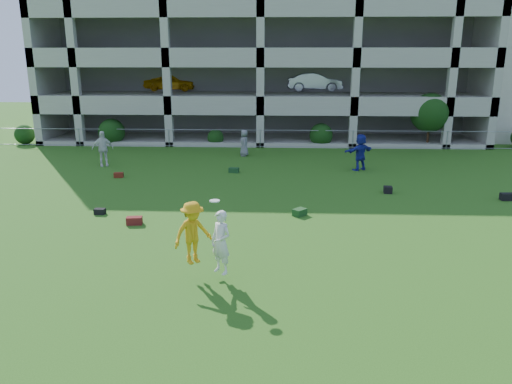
{
  "coord_description": "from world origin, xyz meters",
  "views": [
    {
      "loc": [
        1.22,
        -13.21,
        5.88
      ],
      "look_at": [
        0.47,
        3.0,
        1.4
      ],
      "focal_mm": 35.0,
      "sensor_mm": 36.0,
      "label": 1
    }
  ],
  "objects_px": {
    "bystander_d": "(360,152)",
    "crate_d": "(388,190)",
    "frisbee_contest": "(200,235)",
    "bystander_b": "(103,149)",
    "bystander_c": "(244,143)",
    "parking_garage": "(264,53)"
  },
  "relations": [
    {
      "from": "bystander_b",
      "to": "parking_garage",
      "type": "relative_size",
      "value": 0.06
    },
    {
      "from": "bystander_d",
      "to": "crate_d",
      "type": "xyz_separation_m",
      "value": [
        0.55,
        -4.53,
        -0.81
      ]
    },
    {
      "from": "frisbee_contest",
      "to": "bystander_d",
      "type": "bearing_deg",
      "value": 64.94
    },
    {
      "from": "frisbee_contest",
      "to": "parking_garage",
      "type": "height_order",
      "value": "parking_garage"
    },
    {
      "from": "bystander_b",
      "to": "crate_d",
      "type": "bearing_deg",
      "value": -42.08
    },
    {
      "from": "bystander_d",
      "to": "frisbee_contest",
      "type": "xyz_separation_m",
      "value": [
        -6.32,
        -13.52,
        0.28
      ]
    },
    {
      "from": "bystander_b",
      "to": "frisbee_contest",
      "type": "xyz_separation_m",
      "value": [
        7.5,
        -13.89,
        0.28
      ]
    },
    {
      "from": "bystander_b",
      "to": "bystander_c",
      "type": "relative_size",
      "value": 1.22
    },
    {
      "from": "bystander_c",
      "to": "parking_garage",
      "type": "height_order",
      "value": "parking_garage"
    },
    {
      "from": "bystander_c",
      "to": "bystander_d",
      "type": "relative_size",
      "value": 0.82
    },
    {
      "from": "frisbee_contest",
      "to": "bystander_b",
      "type": "bearing_deg",
      "value": 118.38
    },
    {
      "from": "crate_d",
      "to": "parking_garage",
      "type": "relative_size",
      "value": 0.01
    },
    {
      "from": "bystander_b",
      "to": "crate_d",
      "type": "distance_m",
      "value": 15.21
    },
    {
      "from": "bystander_c",
      "to": "bystander_d",
      "type": "bearing_deg",
      "value": 50.49
    },
    {
      "from": "crate_d",
      "to": "bystander_c",
      "type": "bearing_deg",
      "value": 130.57
    },
    {
      "from": "crate_d",
      "to": "frisbee_contest",
      "type": "relative_size",
      "value": 0.17
    },
    {
      "from": "bystander_d",
      "to": "parking_garage",
      "type": "bearing_deg",
      "value": -102.08
    },
    {
      "from": "frisbee_contest",
      "to": "crate_d",
      "type": "bearing_deg",
      "value": 52.61
    },
    {
      "from": "crate_d",
      "to": "frisbee_contest",
      "type": "distance_m",
      "value": 11.37
    },
    {
      "from": "bystander_d",
      "to": "crate_d",
      "type": "bearing_deg",
      "value": 64.7
    },
    {
      "from": "frisbee_contest",
      "to": "parking_garage",
      "type": "relative_size",
      "value": 0.07
    },
    {
      "from": "bystander_d",
      "to": "frisbee_contest",
      "type": "relative_size",
      "value": 0.95
    }
  ]
}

